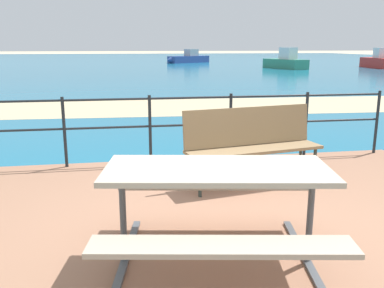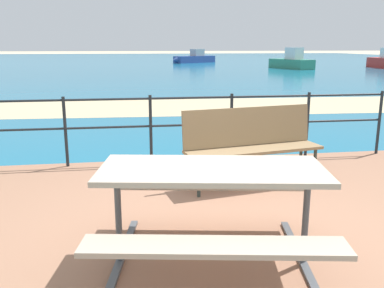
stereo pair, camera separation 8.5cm
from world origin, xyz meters
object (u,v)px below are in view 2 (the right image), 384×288
Objects in this scene: park_bench at (251,139)px; boat_near at (194,58)px; picnic_table at (212,192)px; boat_mid at (291,62)px.

boat_near is at bearing 71.08° from park_bench.
boat_near reaches higher than park_bench.
boat_mid is (11.43, 27.14, -0.15)m from picnic_table.
boat_near is (5.11, 36.81, -0.17)m from park_bench.
park_bench is at bearing 140.56° from boat_mid.
picnic_table is at bearing -125.93° from park_bench.
park_bench is (0.85, 1.84, -0.03)m from picnic_table.
boat_near is 1.08× the size of boat_mid.
boat_near is (5.96, 38.64, -0.20)m from picnic_table.
boat_mid is (5.47, -11.50, 0.05)m from boat_near.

